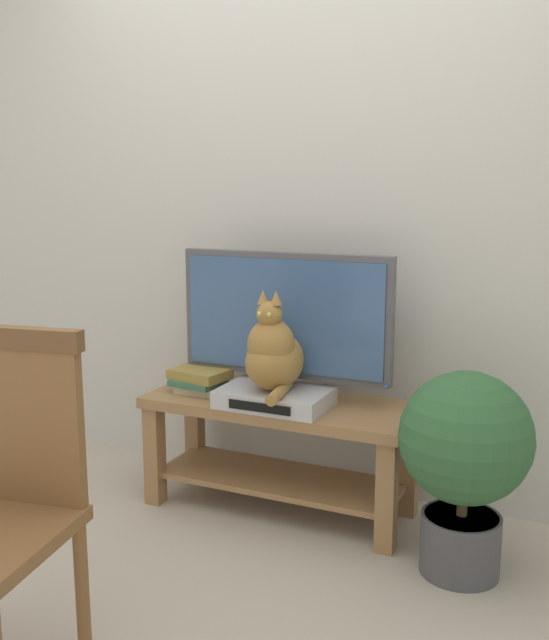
# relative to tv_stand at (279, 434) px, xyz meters

# --- Properties ---
(ground_plane) EXTENTS (12.00, 12.00, 0.00)m
(ground_plane) POSITION_rel_tv_stand_xyz_m (-0.01, -0.63, -0.33)
(ground_plane) COLOR #ADA393
(back_wall) EXTENTS (7.00, 0.12, 2.80)m
(back_wall) POSITION_rel_tv_stand_xyz_m (-0.01, 0.37, 1.07)
(back_wall) COLOR beige
(back_wall) RESTS_ON ground
(tv_stand) EXTENTS (1.12, 0.44, 0.48)m
(tv_stand) POSITION_rel_tv_stand_xyz_m (0.00, 0.00, 0.00)
(tv_stand) COLOR olive
(tv_stand) RESTS_ON ground
(tv) EXTENTS (0.91, 0.20, 0.61)m
(tv) POSITION_rel_tv_stand_xyz_m (0.00, 0.05, 0.47)
(tv) COLOR #4C4C51
(tv) RESTS_ON tv_stand
(media_box) EXTENTS (0.43, 0.29, 0.07)m
(media_box) POSITION_rel_tv_stand_xyz_m (0.01, -0.08, 0.18)
(media_box) COLOR #BCBCC1
(media_box) RESTS_ON tv_stand
(cat) EXTENTS (0.22, 0.37, 0.41)m
(cat) POSITION_rel_tv_stand_xyz_m (0.02, -0.09, 0.36)
(cat) COLOR olive
(cat) RESTS_ON media_box
(book_stack) EXTENTS (0.26, 0.21, 0.10)m
(book_stack) POSITION_rel_tv_stand_xyz_m (-0.36, -0.03, 0.20)
(book_stack) COLOR beige
(book_stack) RESTS_ON tv_stand
(potted_plant) EXTENTS (0.46, 0.46, 0.73)m
(potted_plant) POSITION_rel_tv_stand_xyz_m (0.79, -0.21, 0.11)
(potted_plant) COLOR #47474C
(potted_plant) RESTS_ON ground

